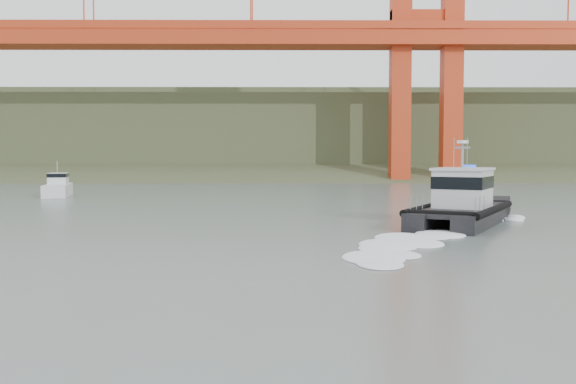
{
  "coord_description": "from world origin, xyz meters",
  "views": [
    {
      "loc": [
        -0.15,
        -25.05,
        4.32
      ],
      "look_at": [
        0.1,
        7.81,
        2.4
      ],
      "focal_mm": 40.0,
      "sensor_mm": 36.0,
      "label": 1
    }
  ],
  "objects": [
    {
      "name": "headlands",
      "position": [
        0.0,
        125.5,
        7.05
      ],
      "size": [
        500.0,
        105.36,
        27.12
      ],
      "color": "#333F24",
      "rests_on": "ground"
    },
    {
      "name": "patrol_boat",
      "position": [
        10.92,
        14.52,
        1.35
      ],
      "size": [
        8.82,
        11.66,
        5.38
      ],
      "rotation": [
        0.0,
        0.0,
        -0.5
      ],
      "color": "black",
      "rests_on": "ground"
    },
    {
      "name": "motorboat",
      "position": [
        -23.58,
        41.59,
        0.94
      ],
      "size": [
        3.68,
        7.2,
        3.78
      ],
      "rotation": [
        0.0,
        0.0,
        0.21
      ],
      "color": "silver",
      "rests_on": "ground"
    },
    {
      "name": "ground",
      "position": [
        0.0,
        0.0,
        0.0
      ],
      "size": [
        400.0,
        400.0,
        0.0
      ],
      "primitive_type": "plane",
      "color": "#4E5D58",
      "rests_on": "ground"
    }
  ]
}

